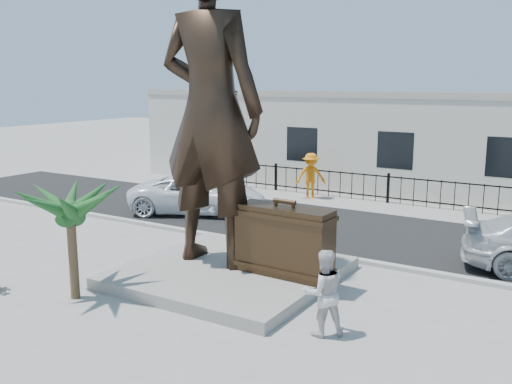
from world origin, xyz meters
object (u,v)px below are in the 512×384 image
suitcase (284,241)px  car_white (198,194)px  tourist (323,293)px  statue (211,110)px

suitcase → car_white: 8.70m
tourist → car_white: tourist is taller
suitcase → car_white: (-6.82, 5.39, -0.44)m
statue → car_white: 8.03m
suitcase → tourist: bearing=-43.5°
suitcase → tourist: (2.07, -2.11, -0.27)m
suitcase → car_white: suitcase is taller
car_white → suitcase: bearing=-153.0°
statue → suitcase: (2.19, 0.05, -3.24)m
statue → tourist: (4.26, -2.05, -3.51)m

